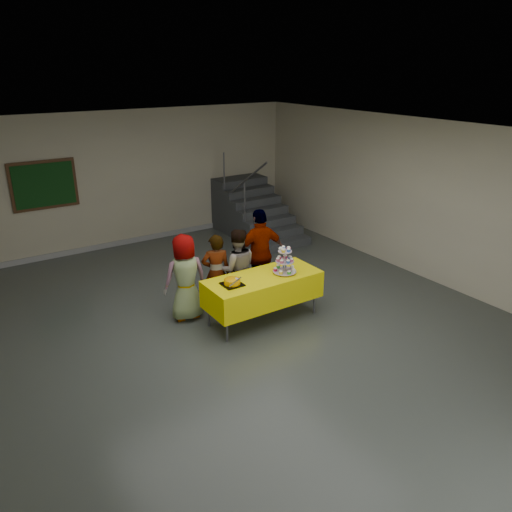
{
  "coord_description": "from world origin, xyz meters",
  "views": [
    {
      "loc": [
        -3.68,
        -5.76,
        3.93
      ],
      "look_at": [
        0.39,
        0.43,
        1.05
      ],
      "focal_mm": 35.0,
      "sensor_mm": 36.0,
      "label": 1
    }
  ],
  "objects_px": {
    "bake_table": "(263,289)",
    "schoolchild_a": "(185,277)",
    "cupcake_stand": "(285,262)",
    "schoolchild_b": "(216,273)",
    "schoolchild_d": "(261,253)",
    "schoolchild_c": "(237,269)",
    "staircase": "(252,213)",
    "bear_cake": "(232,281)",
    "noticeboard": "(44,185)"
  },
  "relations": [
    {
      "from": "staircase",
      "to": "schoolchild_b",
      "type": "bearing_deg",
      "value": -130.97
    },
    {
      "from": "bake_table",
      "to": "staircase",
      "type": "distance_m",
      "value": 4.53
    },
    {
      "from": "staircase",
      "to": "schoolchild_a",
      "type": "bearing_deg",
      "value": -136.35
    },
    {
      "from": "schoolchild_d",
      "to": "noticeboard",
      "type": "xyz_separation_m",
      "value": [
        -2.68,
        3.94,
        0.8
      ]
    },
    {
      "from": "bear_cake",
      "to": "schoolchild_b",
      "type": "relative_size",
      "value": 0.27
    },
    {
      "from": "schoolchild_d",
      "to": "schoolchild_c",
      "type": "bearing_deg",
      "value": 22.65
    },
    {
      "from": "bear_cake",
      "to": "cupcake_stand",
      "type": "bearing_deg",
      "value": -3.8
    },
    {
      "from": "schoolchild_c",
      "to": "noticeboard",
      "type": "relative_size",
      "value": 1.08
    },
    {
      "from": "bake_table",
      "to": "cupcake_stand",
      "type": "xyz_separation_m",
      "value": [
        0.37,
        -0.08,
        0.4
      ]
    },
    {
      "from": "bake_table",
      "to": "schoolchild_b",
      "type": "bearing_deg",
      "value": 120.99
    },
    {
      "from": "cupcake_stand",
      "to": "schoolchild_d",
      "type": "xyz_separation_m",
      "value": [
        0.12,
        0.87,
        -0.15
      ]
    },
    {
      "from": "bake_table",
      "to": "bear_cake",
      "type": "relative_size",
      "value": 5.25
    },
    {
      "from": "bear_cake",
      "to": "schoolchild_d",
      "type": "height_order",
      "value": "schoolchild_d"
    },
    {
      "from": "schoolchild_b",
      "to": "schoolchild_d",
      "type": "bearing_deg",
      "value": -155.6
    },
    {
      "from": "bear_cake",
      "to": "noticeboard",
      "type": "relative_size",
      "value": 0.28
    },
    {
      "from": "schoolchild_d",
      "to": "cupcake_stand",
      "type": "bearing_deg",
      "value": 89.21
    },
    {
      "from": "schoolchild_b",
      "to": "schoolchild_d",
      "type": "distance_m",
      "value": 0.94
    },
    {
      "from": "cupcake_stand",
      "to": "bake_table",
      "type": "bearing_deg",
      "value": 168.3
    },
    {
      "from": "schoolchild_b",
      "to": "schoolchild_d",
      "type": "xyz_separation_m",
      "value": [
        0.93,
        0.06,
        0.13
      ]
    },
    {
      "from": "staircase",
      "to": "schoolchild_c",
      "type": "bearing_deg",
      "value": -126.38
    },
    {
      "from": "schoolchild_b",
      "to": "schoolchild_d",
      "type": "height_order",
      "value": "schoolchild_d"
    },
    {
      "from": "bake_table",
      "to": "schoolchild_b",
      "type": "relative_size",
      "value": 1.4
    },
    {
      "from": "schoolchild_a",
      "to": "schoolchild_c",
      "type": "xyz_separation_m",
      "value": [
        0.9,
        -0.11,
        -0.02
      ]
    },
    {
      "from": "cupcake_stand",
      "to": "schoolchild_a",
      "type": "distance_m",
      "value": 1.61
    },
    {
      "from": "cupcake_stand",
      "to": "schoolchild_b",
      "type": "distance_m",
      "value": 1.18
    },
    {
      "from": "schoolchild_a",
      "to": "schoolchild_d",
      "type": "xyz_separation_m",
      "value": [
        1.49,
        0.05,
        0.08
      ]
    },
    {
      "from": "bake_table",
      "to": "cupcake_stand",
      "type": "bearing_deg",
      "value": -11.7
    },
    {
      "from": "bake_table",
      "to": "schoolchild_c",
      "type": "xyz_separation_m",
      "value": [
        -0.1,
        0.63,
        0.14
      ]
    },
    {
      "from": "schoolchild_c",
      "to": "schoolchild_d",
      "type": "relative_size",
      "value": 0.87
    },
    {
      "from": "bake_table",
      "to": "schoolchild_a",
      "type": "relative_size",
      "value": 1.31
    },
    {
      "from": "schoolchild_a",
      "to": "staircase",
      "type": "distance_m",
      "value": 4.57
    },
    {
      "from": "bake_table",
      "to": "cupcake_stand",
      "type": "distance_m",
      "value": 0.55
    },
    {
      "from": "bear_cake",
      "to": "schoolchild_d",
      "type": "bearing_deg",
      "value": 37.33
    },
    {
      "from": "bear_cake",
      "to": "staircase",
      "type": "distance_m",
      "value": 4.87
    },
    {
      "from": "schoolchild_a",
      "to": "bake_table",
      "type": "bearing_deg",
      "value": 148.92
    },
    {
      "from": "bake_table",
      "to": "schoolchild_d",
      "type": "distance_m",
      "value": 0.97
    },
    {
      "from": "bake_table",
      "to": "bear_cake",
      "type": "distance_m",
      "value": 0.64
    },
    {
      "from": "bear_cake",
      "to": "noticeboard",
      "type": "distance_m",
      "value": 5.07
    },
    {
      "from": "bake_table",
      "to": "schoolchild_a",
      "type": "bearing_deg",
      "value": 143.33
    },
    {
      "from": "schoolchild_c",
      "to": "schoolchild_d",
      "type": "xyz_separation_m",
      "value": [
        0.59,
        0.16,
        0.1
      ]
    },
    {
      "from": "cupcake_stand",
      "to": "staircase",
      "type": "bearing_deg",
      "value": 63.99
    },
    {
      "from": "cupcake_stand",
      "to": "schoolchild_c",
      "type": "height_order",
      "value": "schoolchild_c"
    },
    {
      "from": "bear_cake",
      "to": "noticeboard",
      "type": "bearing_deg",
      "value": 108.88
    },
    {
      "from": "cupcake_stand",
      "to": "schoolchild_a",
      "type": "height_order",
      "value": "schoolchild_a"
    },
    {
      "from": "schoolchild_a",
      "to": "staircase",
      "type": "relative_size",
      "value": 0.6
    },
    {
      "from": "staircase",
      "to": "noticeboard",
      "type": "height_order",
      "value": "noticeboard"
    },
    {
      "from": "schoolchild_c",
      "to": "staircase",
      "type": "height_order",
      "value": "staircase"
    },
    {
      "from": "schoolchild_a",
      "to": "cupcake_stand",
      "type": "bearing_deg",
      "value": 154.62
    },
    {
      "from": "schoolchild_a",
      "to": "noticeboard",
      "type": "xyz_separation_m",
      "value": [
        -1.2,
        3.99,
        0.88
      ]
    },
    {
      "from": "schoolchild_c",
      "to": "noticeboard",
      "type": "xyz_separation_m",
      "value": [
        -2.1,
        4.1,
        0.9
      ]
    }
  ]
}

